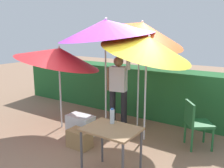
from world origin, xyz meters
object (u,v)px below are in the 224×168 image
chair_plastic (196,122)px  crate_cardboard (79,139)px  umbrella_navy (141,30)px  cooler_box (81,125)px  umbrella_orange (148,45)px  umbrella_yellow (59,55)px  person_vendor (118,86)px  bottle_water (112,116)px  umbrella_rainbow (106,28)px  folding_table (111,134)px

chair_plastic → crate_cardboard: 2.19m
umbrella_navy → cooler_box: bearing=-122.3°
umbrella_orange → umbrella_yellow: 1.96m
chair_plastic → person_vendor: bearing=175.6°
chair_plastic → bottle_water: size_ratio=3.71×
umbrella_rainbow → umbrella_navy: 0.76m
cooler_box → crate_cardboard: cooler_box is taller
chair_plastic → folding_table: bearing=-114.6°
umbrella_orange → crate_cardboard: bearing=-130.3°
crate_cardboard → umbrella_rainbow: bearing=99.8°
chair_plastic → cooler_box: 2.29m
umbrella_rainbow → cooler_box: 2.12m
umbrella_orange → umbrella_navy: 0.79m
cooler_box → bottle_water: (1.27, -0.70, 0.67)m
umbrella_orange → person_vendor: size_ratio=1.22×
umbrella_yellow → crate_cardboard: size_ratio=4.68×
bottle_water → person_vendor: bearing=119.7°
umbrella_rainbow → umbrella_yellow: umbrella_rainbow is taller
umbrella_orange → chair_plastic: size_ratio=2.58×
umbrella_yellow → cooler_box: 1.58m
folding_table → bottle_water: bearing=120.3°
umbrella_navy → person_vendor: bearing=-148.8°
umbrella_navy → bottle_water: size_ratio=11.07×
cooler_box → bottle_water: bottle_water is taller
person_vendor → cooler_box: size_ratio=3.28×
crate_cardboard → bottle_water: bottle_water is taller
crate_cardboard → folding_table: size_ratio=0.55×
umbrella_orange → umbrella_navy: (-0.46, 0.58, 0.28)m
crate_cardboard → umbrella_navy: bearing=75.7°
umbrella_orange → crate_cardboard: (-0.86, -1.02, -1.72)m
cooler_box → crate_cardboard: size_ratio=1.31×
umbrella_yellow → crate_cardboard: umbrella_yellow is taller
person_vendor → folding_table: bearing=-60.2°
umbrella_yellow → bottle_water: (1.96, -0.84, -0.75)m
umbrella_rainbow → folding_table: bearing=-52.5°
umbrella_yellow → umbrella_navy: bearing=35.9°
umbrella_rainbow → folding_table: size_ratio=3.20×
umbrella_rainbow → person_vendor: 1.30m
umbrella_yellow → person_vendor: bearing=37.7°
umbrella_yellow → folding_table: (2.06, -1.01, -0.96)m
umbrella_orange → cooler_box: umbrella_orange is taller
umbrella_rainbow → person_vendor: umbrella_rainbow is taller
person_vendor → crate_cardboard: (-0.00, -1.35, -0.76)m
umbrella_orange → umbrella_navy: bearing=128.3°
umbrella_orange → umbrella_yellow: umbrella_orange is taller
cooler_box → bottle_water: size_ratio=2.39×
umbrella_rainbow → chair_plastic: (1.99, 0.06, -1.70)m
person_vendor → cooler_box: 1.22m
person_vendor → cooler_box: (-0.34, -0.93, -0.72)m
umbrella_rainbow → umbrella_orange: size_ratio=1.12×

